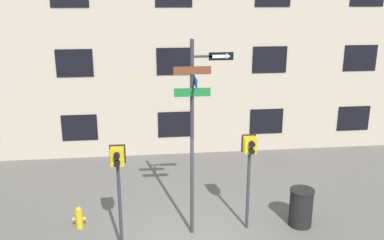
{
  "coord_description": "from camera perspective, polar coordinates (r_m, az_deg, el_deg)",
  "views": [
    {
      "loc": [
        -1.09,
        -8.68,
        5.84
      ],
      "look_at": [
        -0.01,
        0.77,
        2.96
      ],
      "focal_mm": 40.0,
      "sensor_mm": 36.0,
      "label": 1
    }
  ],
  "objects": [
    {
      "name": "pedestrian_signal_right",
      "position": [
        10.58,
        7.67,
        -4.96
      ],
      "size": [
        0.36,
        0.4,
        2.48
      ],
      "color": "#2D2D33",
      "rests_on": "ground_plane"
    },
    {
      "name": "pedestrian_signal_left",
      "position": [
        9.67,
        -9.83,
        -6.74
      ],
      "size": [
        0.35,
        0.4,
        2.58
      ],
      "color": "#2D2D33",
      "rests_on": "ground_plane"
    },
    {
      "name": "street_sign_pole",
      "position": [
        9.95,
        0.4,
        -0.39
      ],
      "size": [
        1.36,
        0.87,
        4.83
      ],
      "color": "#2D2D33",
      "rests_on": "ground_plane"
    },
    {
      "name": "fire_hydrant",
      "position": [
        11.56,
        -14.82,
        -12.49
      ],
      "size": [
        0.34,
        0.18,
        0.6
      ],
      "color": "gold",
      "rests_on": "ground_plane"
    },
    {
      "name": "trash_bin",
      "position": [
        11.56,
        14.32,
        -11.22
      ],
      "size": [
        0.63,
        0.63,
        1.0
      ],
      "color": "black",
      "rests_on": "ground_plane"
    }
  ]
}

